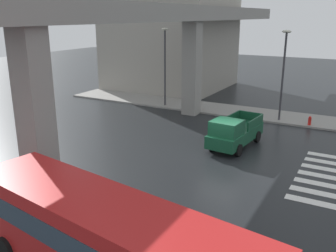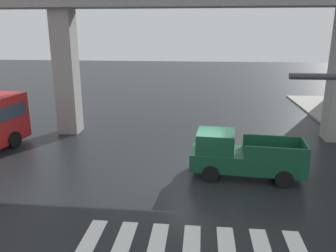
% 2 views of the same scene
% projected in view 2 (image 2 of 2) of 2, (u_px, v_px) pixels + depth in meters
% --- Properties ---
extents(ground_plane, '(120.00, 120.00, 0.00)m').
position_uv_depth(ground_plane, '(195.00, 172.00, 16.19)').
color(ground_plane, black).
extents(crosswalk_stripes, '(7.15, 2.80, 0.01)m').
position_uv_depth(crosswalk_stripes, '(191.00, 251.00, 10.40)').
color(crosswalk_stripes, silver).
rests_on(crosswalk_stripes, ground).
extents(elevated_overpass, '(59.03, 2.01, 9.07)m').
position_uv_depth(elevated_overpass, '(201.00, 9.00, 19.75)').
color(elevated_overpass, gray).
rests_on(elevated_overpass, ground).
extents(pickup_truck, '(5.25, 2.42, 2.08)m').
position_uv_depth(pickup_truck, '(240.00, 156.00, 15.56)').
color(pickup_truck, '#14472D').
rests_on(pickup_truck, ground).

